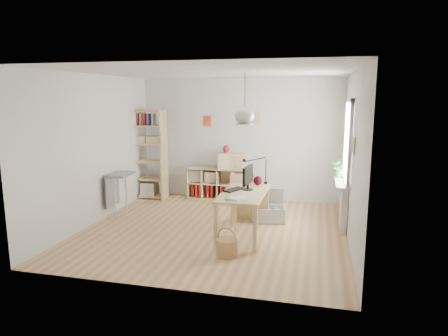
% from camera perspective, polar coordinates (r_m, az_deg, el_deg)
% --- Properties ---
extents(ground, '(4.50, 4.50, 0.00)m').
position_cam_1_polar(ground, '(7.11, -1.36, -8.75)').
color(ground, tan).
rests_on(ground, ground).
extents(room_shell, '(4.50, 4.50, 4.50)m').
position_cam_1_polar(room_shell, '(6.46, 2.98, 7.46)').
color(room_shell, white).
rests_on(room_shell, ground).
extents(window_unit, '(0.07, 1.16, 1.46)m').
position_cam_1_polar(window_unit, '(7.15, 17.43, 3.65)').
color(window_unit, white).
rests_on(window_unit, ground).
extents(radiator, '(0.10, 0.80, 0.80)m').
position_cam_1_polar(radiator, '(7.36, 16.67, -5.26)').
color(radiator, silver).
rests_on(radiator, ground).
extents(windowsill, '(0.22, 1.20, 0.06)m').
position_cam_1_polar(windowsill, '(7.26, 16.45, -1.97)').
color(windowsill, silver).
rests_on(windowsill, radiator).
extents(desk, '(0.70, 1.50, 0.75)m').
position_cam_1_polar(desk, '(6.66, 2.87, -4.17)').
color(desk, '#DDBB7F').
rests_on(desk, ground).
extents(cube_shelf, '(1.40, 0.38, 0.72)m').
position_cam_1_polar(cube_shelf, '(9.08, -0.89, -2.55)').
color(cube_shelf, '#CAB185').
rests_on(cube_shelf, ground).
extents(tall_bookshelf, '(0.80, 0.38, 2.00)m').
position_cam_1_polar(tall_bookshelf, '(9.19, -10.85, 2.43)').
color(tall_bookshelf, '#DDBB7F').
rests_on(tall_bookshelf, ground).
extents(side_table, '(0.40, 0.55, 0.85)m').
position_cam_1_polar(side_table, '(7.98, -15.02, -1.99)').
color(side_table, gray).
rests_on(side_table, ground).
extents(chair, '(0.58, 0.58, 0.93)m').
position_cam_1_polar(chair, '(7.19, 2.80, -4.14)').
color(chair, gray).
rests_on(chair, ground).
extents(wicker_basket, '(0.32, 0.32, 0.44)m').
position_cam_1_polar(wicker_basket, '(5.94, 0.40, -11.21)').
color(wicker_basket, '#AA764D').
rests_on(wicker_basket, ground).
extents(storage_chest, '(0.64, 0.70, 0.58)m').
position_cam_1_polar(storage_chest, '(7.57, 6.57, -6.10)').
color(storage_chest, silver).
rests_on(storage_chest, ground).
extents(monitor, '(0.19, 0.47, 0.41)m').
position_cam_1_polar(monitor, '(6.71, 3.43, -1.23)').
color(monitor, black).
rests_on(monitor, desk).
extents(keyboard, '(0.32, 0.45, 0.02)m').
position_cam_1_polar(keyboard, '(6.74, 1.45, -3.08)').
color(keyboard, black).
rests_on(keyboard, desk).
extents(task_lamp, '(0.45, 0.17, 0.48)m').
position_cam_1_polar(task_lamp, '(7.15, 4.22, 0.25)').
color(task_lamp, black).
rests_on(task_lamp, desk).
extents(yarn_ball, '(0.16, 0.16, 0.16)m').
position_cam_1_polar(yarn_ball, '(7.12, 4.86, -1.81)').
color(yarn_ball, '#470919').
rests_on(yarn_ball, desk).
extents(paper_tray, '(0.26, 0.30, 0.03)m').
position_cam_1_polar(paper_tray, '(6.17, 1.54, -4.31)').
color(paper_tray, silver).
rests_on(paper_tray, desk).
extents(drawer_chest, '(0.66, 0.45, 0.34)m').
position_cam_1_polar(drawer_chest, '(8.85, 1.02, 1.03)').
color(drawer_chest, '#CAB185').
rests_on(drawer_chest, cube_shelf).
extents(red_vase, '(0.15, 0.15, 0.18)m').
position_cam_1_polar(red_vase, '(8.84, 0.28, 2.72)').
color(red_vase, maroon).
rests_on(red_vase, drawer_chest).
extents(potted_plant, '(0.34, 0.30, 0.36)m').
position_cam_1_polar(potted_plant, '(7.55, 16.26, 0.14)').
color(potted_plant, '#2D6D28').
rests_on(potted_plant, windowsill).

